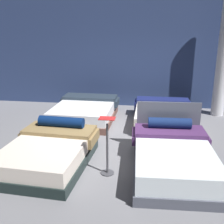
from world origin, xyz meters
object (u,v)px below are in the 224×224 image
at_px(bed_0, 49,152).
at_px(price_sign, 107,153).
at_px(support_pillar, 224,57).
at_px(bed_3, 163,116).
at_px(bed_2, 85,112).
at_px(bed_1, 173,157).

bearing_deg(bed_0, price_sign, -6.83).
bearing_deg(bed_0, support_pillar, 46.47).
bearing_deg(bed_3, support_pillar, 32.03).
height_order(bed_0, bed_3, bed_0).
bearing_deg(price_sign, bed_3, 68.94).
xyz_separation_m(bed_0, bed_2, (0.07, 2.68, -0.00)).
distance_m(bed_1, price_sign, 1.21).
relative_size(bed_2, price_sign, 2.03).
relative_size(bed_1, bed_3, 1.07).
relative_size(bed_0, bed_2, 0.98).
height_order(bed_2, bed_3, bed_2).
bearing_deg(bed_0, bed_3, 52.67).
relative_size(bed_0, support_pillar, 0.60).
relative_size(bed_1, price_sign, 2.08).
height_order(bed_2, support_pillar, support_pillar).
height_order(bed_0, bed_2, bed_0).
distance_m(bed_0, bed_2, 2.68).
bearing_deg(price_sign, support_pillar, 54.66).
bearing_deg(bed_2, price_sign, -68.09).
bearing_deg(support_pillar, price_sign, -125.34).
xyz_separation_m(bed_1, bed_3, (-0.07, 2.60, -0.05)).
height_order(bed_1, bed_2, bed_1).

